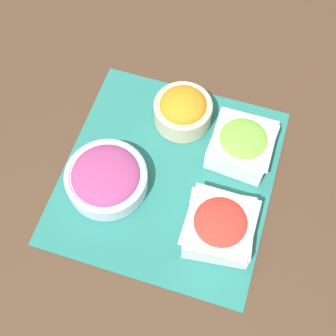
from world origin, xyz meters
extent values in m
plane|color=#422D1E|center=(0.00, 0.00, 0.00)|extent=(3.00, 3.00, 0.00)
cube|color=#236B60|center=(0.00, 0.00, 0.00)|extent=(0.45, 0.43, 0.00)
cube|color=white|center=(-0.09, -0.13, 0.03)|extent=(0.14, 0.14, 0.06)
cube|color=white|center=(-0.09, -0.13, 0.07)|extent=(0.13, 0.13, 0.00)
ellipsoid|color=red|center=(-0.09, -0.13, 0.06)|extent=(0.10, 0.10, 0.03)
cylinder|color=silver|center=(-0.06, 0.11, 0.02)|extent=(0.16, 0.16, 0.04)
torus|color=silver|center=(-0.06, 0.11, 0.05)|extent=(0.16, 0.16, 0.01)
ellipsoid|color=#93386B|center=(-0.06, 0.11, 0.05)|extent=(0.14, 0.14, 0.04)
cylinder|color=beige|center=(0.14, 0.01, 0.03)|extent=(0.12, 0.12, 0.05)
torus|color=beige|center=(0.14, 0.01, 0.06)|extent=(0.12, 0.12, 0.01)
ellipsoid|color=orange|center=(0.14, 0.01, 0.06)|extent=(0.10, 0.10, 0.05)
cube|color=white|center=(0.09, -0.13, 0.03)|extent=(0.13, 0.13, 0.06)
cube|color=white|center=(0.09, -0.13, 0.07)|extent=(0.12, 0.12, 0.00)
ellipsoid|color=#6BAD38|center=(0.09, -0.13, 0.06)|extent=(0.10, 0.10, 0.03)
camera|label=1|loc=(-0.40, -0.13, 0.87)|focal=50.00mm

